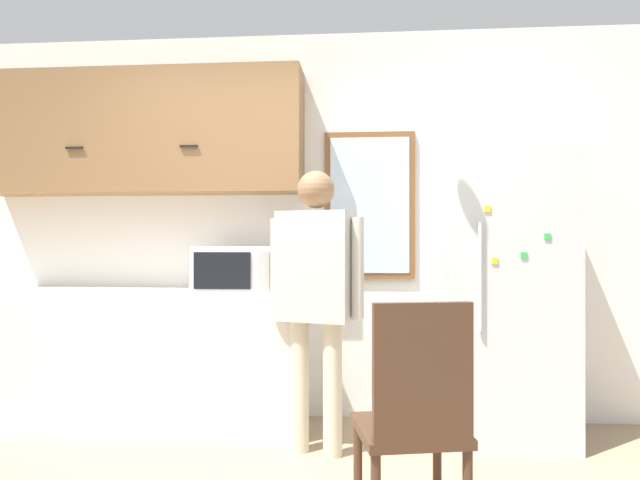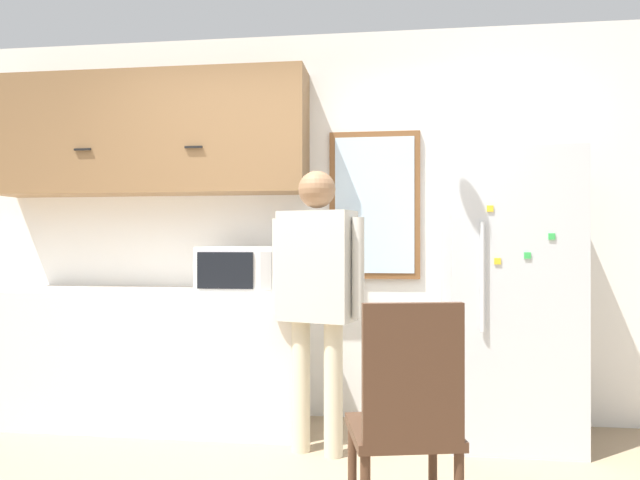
{
  "view_description": "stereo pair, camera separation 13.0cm",
  "coord_description": "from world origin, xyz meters",
  "px_view_note": "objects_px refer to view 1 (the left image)",
  "views": [
    {
      "loc": [
        0.5,
        -2.13,
        1.23
      ],
      "look_at": [
        0.23,
        1.03,
        1.24
      ],
      "focal_mm": 32.0,
      "sensor_mm": 36.0,
      "label": 1
    },
    {
      "loc": [
        0.63,
        -2.12,
        1.23
      ],
      "look_at": [
        0.23,
        1.03,
        1.24
      ],
      "focal_mm": 32.0,
      "sensor_mm": 36.0,
      "label": 2
    }
  ],
  "objects_px": {
    "microwave": "(236,269)",
    "chair": "(415,413)",
    "person": "(316,281)",
    "refrigerator": "(504,296)"
  },
  "relations": [
    {
      "from": "microwave",
      "to": "refrigerator",
      "type": "bearing_deg",
      "value": 1.39
    },
    {
      "from": "person",
      "to": "chair",
      "type": "bearing_deg",
      "value": -46.86
    },
    {
      "from": "person",
      "to": "chair",
      "type": "relative_size",
      "value": 1.65
    },
    {
      "from": "microwave",
      "to": "refrigerator",
      "type": "height_order",
      "value": "refrigerator"
    },
    {
      "from": "microwave",
      "to": "person",
      "type": "xyz_separation_m",
      "value": [
        0.55,
        -0.33,
        -0.05
      ]
    },
    {
      "from": "microwave",
      "to": "chair",
      "type": "bearing_deg",
      "value": -51.4
    },
    {
      "from": "person",
      "to": "refrigerator",
      "type": "relative_size",
      "value": 0.92
    },
    {
      "from": "refrigerator",
      "to": "chair",
      "type": "bearing_deg",
      "value": -116.11
    },
    {
      "from": "microwave",
      "to": "refrigerator",
      "type": "relative_size",
      "value": 0.29
    },
    {
      "from": "refrigerator",
      "to": "chair",
      "type": "height_order",
      "value": "refrigerator"
    }
  ]
}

